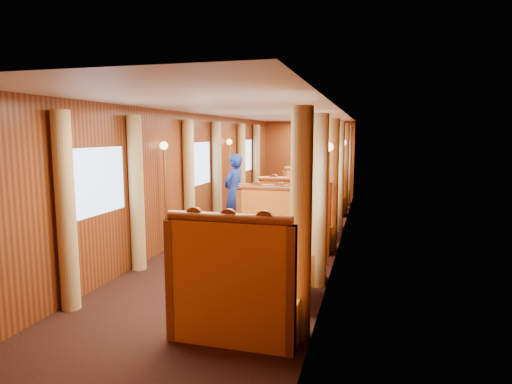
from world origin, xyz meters
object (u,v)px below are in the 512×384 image
(banquette_mid_fwd, at_px, (294,227))
(tea_tray, at_px, (249,242))
(table_near, at_px, (260,273))
(steward, at_px, (234,192))
(fruit_plate, at_px, (281,246))
(banquette_near_aft, at_px, (277,248))
(teapot_left, at_px, (242,239))
(banquette_mid_aft, at_px, (310,208))
(teapot_right, at_px, (259,240))
(banquette_near_fwd, at_px, (234,299))
(rose_vase_mid, at_px, (303,192))
(banquette_far_fwd, at_px, (318,199))
(banquette_far_aft, at_px, (326,189))
(passenger, at_px, (309,196))
(teapot_back, at_px, (256,236))
(table_far, at_px, (322,195))
(table_mid, at_px, (303,219))
(rose_vase_far, at_px, (324,175))

(banquette_mid_fwd, bearing_deg, tea_tray, -93.02)
(table_near, xyz_separation_m, steward, (-1.57, 3.82, 0.45))
(fruit_plate, bearing_deg, banquette_near_aft, 104.29)
(table_near, distance_m, teapot_left, 0.49)
(teapot_left, bearing_deg, fruit_plate, -23.84)
(banquette_mid_aft, height_order, teapot_right, banquette_mid_aft)
(banquette_near_fwd, xyz_separation_m, teapot_left, (-0.20, 0.92, 0.39))
(fruit_plate, distance_m, rose_vase_mid, 3.67)
(banquette_far_fwd, distance_m, rose_vase_mid, 2.52)
(banquette_mid_aft, bearing_deg, teapot_left, -92.46)
(banquette_far_aft, distance_m, passenger, 3.75)
(banquette_near_aft, bearing_deg, banquette_mid_fwd, 90.00)
(tea_tray, relative_size, fruit_plate, 1.51)
(tea_tray, bearing_deg, teapot_right, -34.87)
(teapot_back, height_order, rose_vase_mid, rose_vase_mid)
(tea_tray, distance_m, passenger, 4.29)
(banquette_mid_aft, bearing_deg, table_near, -90.00)
(table_far, relative_size, banquette_far_fwd, 0.78)
(tea_tray, height_order, teapot_back, teapot_back)
(teapot_left, relative_size, teapot_back, 0.94)
(table_mid, bearing_deg, passenger, 90.00)
(banquette_mid_fwd, xyz_separation_m, banquette_far_fwd, (0.00, 3.50, 0.00))
(table_mid, height_order, steward, steward)
(table_near, relative_size, passenger, 1.38)
(banquette_near_aft, distance_m, passenger, 3.28)
(banquette_mid_fwd, height_order, teapot_right, banquette_mid_fwd)
(banquette_near_aft, distance_m, banquette_mid_fwd, 1.47)
(table_far, bearing_deg, banquette_near_fwd, -90.00)
(tea_tray, distance_m, teapot_left, 0.12)
(table_mid, height_order, rose_vase_far, rose_vase_far)
(banquette_near_aft, xyz_separation_m, banquette_far_aft, (0.00, 7.00, 0.00))
(table_far, relative_size, teapot_back, 6.58)
(banquette_near_aft, relative_size, banquette_far_aft, 1.00)
(table_near, bearing_deg, steward, 112.28)
(banquette_mid_fwd, bearing_deg, table_mid, 90.00)
(banquette_mid_fwd, distance_m, banquette_mid_aft, 2.03)
(rose_vase_far, bearing_deg, banquette_mid_fwd, -90.36)
(teapot_right, xyz_separation_m, steward, (-1.58, 3.94, 0.01))
(table_mid, height_order, teapot_back, teapot_back)
(banquette_far_fwd, relative_size, tea_tray, 3.94)
(banquette_near_fwd, height_order, tea_tray, banquette_near_fwd)
(banquette_mid_aft, bearing_deg, tea_tray, -91.66)
(tea_tray, bearing_deg, passenger, 88.24)
(banquette_far_aft, relative_size, teapot_right, 8.16)
(table_near, height_order, steward, steward)
(table_near, distance_m, teapot_back, 0.45)
(teapot_back, bearing_deg, steward, 117.25)
(teapot_right, relative_size, steward, 0.10)
(teapot_back, distance_m, rose_vase_far, 6.93)
(banquette_far_aft, distance_m, steward, 4.49)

